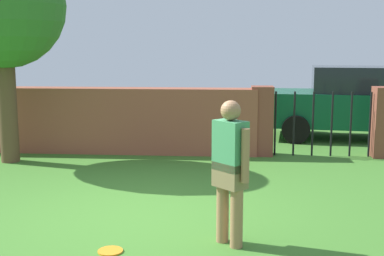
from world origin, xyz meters
name	(u,v)px	position (x,y,z in m)	size (l,w,h in m)	color
ground_plane	(142,216)	(0.00, 0.00, 0.00)	(40.00, 40.00, 0.00)	#3D7528
brick_wall	(103,120)	(-1.50, 3.96, 0.67)	(6.33, 0.50, 1.35)	brown
tree	(2,7)	(-3.08, 2.98, 2.90)	(2.32, 2.32, 4.09)	brown
person	(230,166)	(1.14, -0.87, 0.90)	(0.41, 0.41, 1.62)	#9E704C
fence_gate	(322,122)	(2.97, 3.96, 0.70)	(2.85, 0.44, 1.40)	brown
car	(355,103)	(4.07, 5.99, 0.86)	(4.37, 2.30, 1.72)	#0C4C2D
frisbee_orange	(110,251)	(-0.14, -1.19, 0.01)	(0.27, 0.27, 0.02)	orange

